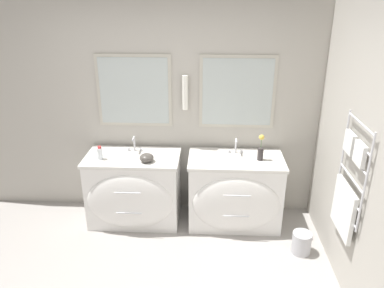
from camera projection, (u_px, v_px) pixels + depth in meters
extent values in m
cube|color=#B2ADA3|center=(165.00, 106.00, 4.26)|extent=(5.08, 0.06, 2.60)
cube|color=#BCB7A8|center=(134.00, 91.00, 4.18)|extent=(0.84, 0.02, 0.82)
cube|color=#B2BCBA|center=(134.00, 91.00, 4.17)|extent=(0.77, 0.01, 0.75)
cube|color=#BCB7A8|center=(237.00, 92.00, 4.12)|extent=(0.84, 0.02, 0.82)
cube|color=#B2BCBA|center=(237.00, 93.00, 4.11)|extent=(0.77, 0.01, 0.75)
cylinder|color=white|center=(185.00, 93.00, 4.11)|extent=(0.06, 0.06, 0.38)
cube|color=silver|center=(185.00, 92.00, 4.15)|extent=(0.05, 0.02, 0.08)
cube|color=#B2ADA3|center=(354.00, 142.00, 3.26)|extent=(0.06, 3.65, 2.60)
cylinder|color=silver|center=(365.00, 185.00, 2.85)|extent=(0.02, 0.02, 0.86)
cylinder|color=silver|center=(343.00, 156.00, 3.34)|extent=(0.02, 0.02, 0.86)
cylinder|color=silver|center=(361.00, 124.00, 2.94)|extent=(0.02, 0.53, 0.02)
cylinder|color=silver|center=(358.00, 142.00, 3.00)|extent=(0.02, 0.53, 0.02)
cylinder|color=silver|center=(355.00, 160.00, 3.06)|extent=(0.02, 0.53, 0.02)
cylinder|color=silver|center=(351.00, 178.00, 3.13)|extent=(0.02, 0.53, 0.02)
cylinder|color=silver|center=(348.00, 194.00, 3.19)|extent=(0.02, 0.53, 0.02)
cylinder|color=silver|center=(345.00, 210.00, 3.25)|extent=(0.02, 0.53, 0.02)
cube|color=white|center=(344.00, 209.00, 3.24)|extent=(0.04, 0.45, 0.45)
cube|color=white|center=(360.00, 154.00, 2.91)|extent=(0.04, 0.18, 0.18)
cube|color=white|center=(350.00, 143.00, 3.13)|extent=(0.04, 0.18, 0.18)
cube|color=white|center=(135.00, 190.00, 4.31)|extent=(1.02, 0.55, 0.78)
ellipsoid|color=white|center=(130.00, 202.00, 4.06)|extent=(0.94, 0.12, 0.66)
cube|color=silver|center=(132.00, 158.00, 4.15)|extent=(1.05, 0.57, 0.03)
ellipsoid|color=white|center=(132.00, 161.00, 4.14)|extent=(0.44, 0.38, 0.09)
cylinder|color=silver|center=(127.00, 193.00, 3.94)|extent=(0.28, 0.01, 0.01)
cylinder|color=silver|center=(129.00, 213.00, 4.03)|extent=(0.28, 0.01, 0.01)
cube|color=white|center=(235.00, 192.00, 4.26)|extent=(1.02, 0.55, 0.78)
ellipsoid|color=white|center=(236.00, 205.00, 4.01)|extent=(0.94, 0.12, 0.66)
cube|color=silver|center=(236.00, 160.00, 4.10)|extent=(1.05, 0.57, 0.03)
ellipsoid|color=white|center=(236.00, 163.00, 4.09)|extent=(0.44, 0.38, 0.09)
cylinder|color=silver|center=(237.00, 196.00, 3.88)|extent=(0.28, 0.01, 0.01)
cylinder|color=silver|center=(236.00, 216.00, 3.98)|extent=(0.28, 0.01, 0.01)
cylinder|color=silver|center=(134.00, 144.00, 4.25)|extent=(0.02, 0.02, 0.18)
cylinder|color=silver|center=(133.00, 139.00, 4.18)|extent=(0.02, 0.10, 0.02)
cylinder|color=silver|center=(129.00, 149.00, 4.28)|extent=(0.03, 0.03, 0.04)
cylinder|color=silver|center=(141.00, 149.00, 4.28)|extent=(0.03, 0.03, 0.04)
cylinder|color=silver|center=(236.00, 146.00, 4.20)|extent=(0.02, 0.02, 0.18)
cylinder|color=silver|center=(236.00, 141.00, 4.12)|extent=(0.02, 0.10, 0.02)
cylinder|color=silver|center=(229.00, 151.00, 4.23)|extent=(0.03, 0.03, 0.04)
cylinder|color=silver|center=(242.00, 151.00, 4.22)|extent=(0.03, 0.03, 0.04)
cylinder|color=silver|center=(100.00, 154.00, 4.05)|extent=(0.06, 0.06, 0.13)
cylinder|color=red|center=(99.00, 147.00, 4.02)|extent=(0.04, 0.04, 0.02)
ellipsoid|color=#4C4742|center=(147.00, 158.00, 4.00)|extent=(0.15, 0.15, 0.09)
cylinder|color=#332D2D|center=(260.00, 154.00, 4.03)|extent=(0.06, 0.06, 0.14)
cylinder|color=#477238|center=(261.00, 143.00, 3.98)|extent=(0.01, 0.01, 0.12)
sphere|color=#E5BF47|center=(262.00, 137.00, 3.96)|extent=(0.06, 0.06, 0.06)
cylinder|color=#B7B7BC|center=(301.00, 243.00, 3.85)|extent=(0.20, 0.20, 0.23)
torus|color=#B7B7BC|center=(303.00, 234.00, 3.81)|extent=(0.20, 0.20, 0.01)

